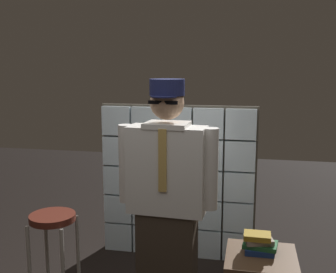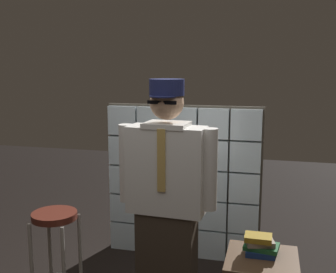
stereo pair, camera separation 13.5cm
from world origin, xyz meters
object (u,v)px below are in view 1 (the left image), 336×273
at_px(standing_person, 167,202).
at_px(side_table, 261,264).
at_px(bar_stool, 54,241).
at_px(book_stack, 259,243).

bearing_deg(standing_person, side_table, 17.77).
relative_size(bar_stool, book_stack, 3.01).
xyz_separation_m(standing_person, side_table, (0.67, 0.18, -0.50)).
bearing_deg(side_table, standing_person, -165.46).
bearing_deg(side_table, bar_stool, -170.96).
distance_m(standing_person, bar_stool, 0.93).
relative_size(standing_person, book_stack, 6.74).
xyz_separation_m(standing_person, book_stack, (0.66, 0.23, -0.36)).
bearing_deg(book_stack, bar_stool, -168.96).
bearing_deg(book_stack, side_table, -70.24).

